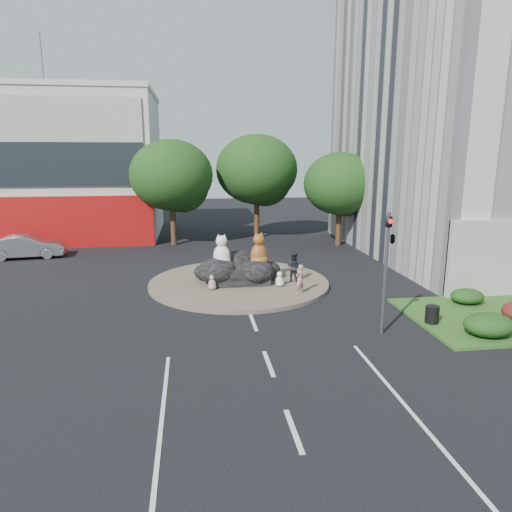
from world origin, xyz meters
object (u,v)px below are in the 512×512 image
at_px(kitten_white, 279,278).
at_px(parked_car, 27,247).
at_px(pedestrian_pink, 300,279).
at_px(cat_tabby, 259,249).
at_px(kitten_calico, 212,282).
at_px(pedestrian_dark, 294,267).
at_px(cat_white, 222,250).
at_px(litter_bin, 432,314).

bearing_deg(kitten_white, parked_car, 129.92).
distance_m(pedestrian_pink, parked_car, 20.34).
relative_size(cat_tabby, pedestrian_pink, 1.24).
height_order(kitten_calico, pedestrian_dark, pedestrian_dark).
height_order(pedestrian_pink, pedestrian_dark, pedestrian_dark).
relative_size(cat_white, pedestrian_pink, 1.21).
height_order(kitten_calico, parked_car, parked_car).
relative_size(cat_white, kitten_calico, 2.27).
relative_size(cat_tabby, kitten_white, 2.24).
bearing_deg(litter_bin, pedestrian_dark, 123.37).
relative_size(pedestrian_pink, pedestrian_dark, 0.90).
height_order(cat_tabby, kitten_calico, cat_tabby).
xyz_separation_m(cat_white, litter_bin, (8.45, -7.23, -1.52)).
bearing_deg(pedestrian_pink, parked_car, -71.22).
relative_size(kitten_white, parked_car, 0.17).
bearing_deg(litter_bin, kitten_calico, 146.58).
height_order(parked_car, litter_bin, parked_car).
xyz_separation_m(kitten_white, litter_bin, (5.45, -6.07, -0.13)).
bearing_deg(pedestrian_pink, litter_bin, 98.37).
xyz_separation_m(pedestrian_pink, pedestrian_dark, (0.18, 2.23, 0.08)).
xyz_separation_m(cat_tabby, pedestrian_dark, (1.91, -0.28, -1.00)).
bearing_deg(pedestrian_pink, kitten_white, -99.51).
bearing_deg(kitten_calico, litter_bin, -21.37).
height_order(cat_white, pedestrian_dark, cat_white).
height_order(kitten_white, parked_car, parked_car).
height_order(kitten_white, litter_bin, kitten_white).
xyz_separation_m(cat_white, kitten_calico, (-0.61, -1.25, -1.41)).
distance_m(cat_white, cat_tabby, 2.04).
bearing_deg(cat_tabby, cat_white, 142.80).
xyz_separation_m(kitten_calico, pedestrian_dark, (4.55, 0.86, 0.44)).
distance_m(kitten_white, litter_bin, 8.15).
bearing_deg(cat_tabby, kitten_white, -81.54).
bearing_deg(parked_car, cat_white, -130.91).
xyz_separation_m(cat_white, parked_car, (-13.07, 8.79, -1.20)).
height_order(cat_tabby, parked_car, cat_tabby).
distance_m(kitten_white, pedestrian_pink, 1.68).
xyz_separation_m(cat_tabby, kitten_white, (0.97, -1.05, -1.42)).
bearing_deg(parked_car, cat_tabby, -127.49).
xyz_separation_m(parked_car, litter_bin, (21.52, -16.01, -0.33)).
bearing_deg(pedestrian_pink, cat_tabby, -92.54).
relative_size(cat_tabby, kitten_calico, 2.33).
bearing_deg(cat_white, pedestrian_dark, 23.67).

